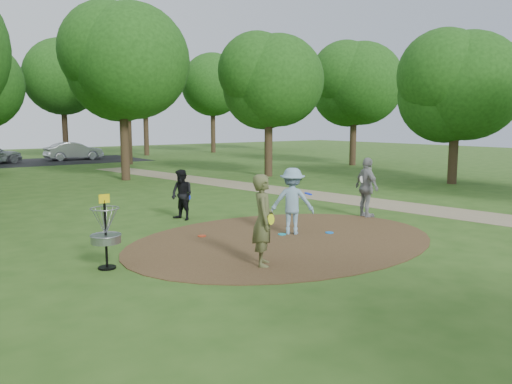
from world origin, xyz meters
TOP-DOWN VIEW (x-y plane):
  - ground at (0.00, 0.00)m, footprint 100.00×100.00m
  - dirt_clearing at (0.00, 0.00)m, footprint 8.40×8.40m
  - footpath at (6.50, 2.00)m, footprint 7.55×39.89m
  - parking_lot at (2.00, 30.00)m, footprint 14.00×8.00m
  - player_observer_with_disc at (-1.81, -1.45)m, footprint 0.78×0.84m
  - player_throwing_with_disc at (0.60, 0.40)m, footprint 1.39×1.28m
  - player_walking_with_disc at (-0.78, 3.91)m, footprint 0.76×0.88m
  - player_waiting_with_disc at (4.06, 0.82)m, footprint 0.73×1.18m
  - disc_ground_cyan at (0.30, 0.45)m, footprint 0.22×0.22m
  - disc_ground_blue at (1.44, -0.16)m, footprint 0.22×0.22m
  - disc_ground_red at (-1.49, 1.56)m, footprint 0.22×0.22m
  - car_right at (4.09, 30.30)m, footprint 4.32×1.65m
  - disc_golf_basket at (-4.50, 0.30)m, footprint 0.63×0.63m
  - tree_ring at (1.96, 8.68)m, footprint 36.87×45.13m

SIDE VIEW (x-z plane):
  - ground at x=0.00m, z-range 0.00..0.00m
  - parking_lot at x=2.00m, z-range 0.00..0.01m
  - footpath at x=6.50m, z-range 0.00..0.01m
  - dirt_clearing at x=0.00m, z-range 0.00..0.02m
  - disc_ground_cyan at x=0.30m, z-range 0.02..0.04m
  - disc_ground_blue at x=1.44m, z-range 0.02..0.04m
  - disc_ground_red at x=-1.49m, z-range 0.02..0.04m
  - car_right at x=4.09m, z-range 0.00..1.41m
  - player_walking_with_disc at x=-0.78m, z-range 0.00..1.55m
  - disc_golf_basket at x=-4.50m, z-range 0.10..1.64m
  - player_throwing_with_disc at x=0.60m, z-range 0.00..1.78m
  - player_waiting_with_disc at x=4.06m, z-range 0.00..1.88m
  - player_observer_with_disc at x=-1.81m, z-range 0.00..1.92m
  - tree_ring at x=1.96m, z-range 0.76..9.60m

